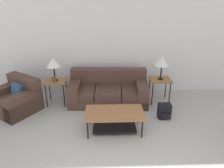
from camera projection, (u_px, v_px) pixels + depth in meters
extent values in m
cube|color=white|center=(114.00, 47.00, 5.93)|extent=(9.13, 0.06, 2.60)
cube|color=#4C3328|center=(108.00, 98.00, 5.75)|extent=(2.04, 1.01, 0.22)
cube|color=#4C3328|center=(83.00, 91.00, 5.66)|extent=(0.68, 0.86, 0.20)
cube|color=#4C3328|center=(108.00, 92.00, 5.65)|extent=(0.68, 0.86, 0.20)
cube|color=#4C3328|center=(134.00, 92.00, 5.64)|extent=(0.68, 0.86, 0.20)
cube|color=#4C3328|center=(109.00, 76.00, 5.85)|extent=(2.01, 0.35, 0.40)
cube|color=#4C3328|center=(75.00, 92.00, 5.69)|extent=(0.32, 0.94, 0.58)
cube|color=#4C3328|center=(141.00, 92.00, 5.67)|extent=(0.32, 0.94, 0.58)
cube|color=#4C3328|center=(15.00, 103.00, 5.33)|extent=(1.36, 1.34, 0.40)
cube|color=#4C3328|center=(24.00, 84.00, 5.42)|extent=(0.97, 0.80, 0.40)
cube|color=#4C3328|center=(5.00, 96.00, 5.49)|extent=(0.75, 0.90, 0.56)
cube|color=#4C3328|center=(24.00, 104.00, 5.10)|extent=(0.75, 0.90, 0.56)
cube|color=#33567F|center=(17.00, 90.00, 5.29)|extent=(0.39, 0.35, 0.36)
cube|color=#935B33|center=(114.00, 113.00, 4.48)|extent=(1.20, 0.65, 0.04)
cylinder|color=black|center=(88.00, 130.00, 4.31)|extent=(0.03, 0.03, 0.41)
cylinder|color=black|center=(142.00, 129.00, 4.34)|extent=(0.03, 0.03, 0.41)
cylinder|color=black|center=(89.00, 116.00, 4.80)|extent=(0.03, 0.03, 0.41)
cylinder|color=black|center=(138.00, 115.00, 4.83)|extent=(0.03, 0.03, 0.41)
cube|color=black|center=(114.00, 127.00, 4.62)|extent=(0.90, 0.46, 0.02)
cube|color=#935B33|center=(55.00, 81.00, 5.49)|extent=(0.52, 0.47, 0.03)
cylinder|color=black|center=(46.00, 96.00, 5.44)|extent=(0.03, 0.03, 0.62)
cylinder|color=black|center=(64.00, 96.00, 5.45)|extent=(0.03, 0.03, 0.62)
cylinder|color=black|center=(50.00, 89.00, 5.79)|extent=(0.03, 0.03, 0.62)
cylinder|color=black|center=(66.00, 89.00, 5.80)|extent=(0.03, 0.03, 0.62)
cube|color=#935B33|center=(160.00, 80.00, 5.57)|extent=(0.52, 0.47, 0.03)
cylinder|color=black|center=(152.00, 94.00, 5.52)|extent=(0.03, 0.03, 0.62)
cylinder|color=black|center=(170.00, 94.00, 5.53)|extent=(0.03, 0.03, 0.62)
cylinder|color=black|center=(149.00, 88.00, 5.87)|extent=(0.03, 0.03, 0.62)
cylinder|color=black|center=(166.00, 88.00, 5.89)|extent=(0.03, 0.03, 0.62)
cylinder|color=black|center=(55.00, 80.00, 5.48)|extent=(0.14, 0.14, 0.02)
cylinder|color=black|center=(54.00, 73.00, 5.41)|extent=(0.04, 0.04, 0.35)
cone|color=white|center=(53.00, 62.00, 5.29)|extent=(0.35, 0.35, 0.22)
cylinder|color=black|center=(160.00, 79.00, 5.56)|extent=(0.14, 0.14, 0.02)
cylinder|color=black|center=(161.00, 72.00, 5.49)|extent=(0.04, 0.04, 0.35)
cone|color=white|center=(162.00, 61.00, 5.37)|extent=(0.35, 0.35, 0.22)
cube|color=black|center=(164.00, 111.00, 5.04)|extent=(0.29, 0.19, 0.36)
cube|color=black|center=(165.00, 116.00, 4.96)|extent=(0.22, 0.05, 0.14)
cylinder|color=black|center=(160.00, 108.00, 5.13)|extent=(0.02, 0.02, 0.27)
cylinder|color=black|center=(166.00, 108.00, 5.14)|extent=(0.02, 0.02, 0.27)
cube|color=#4C3828|center=(54.00, 79.00, 5.39)|extent=(0.10, 0.04, 0.13)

